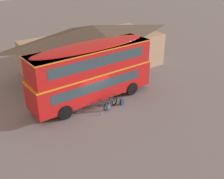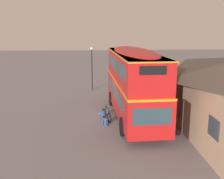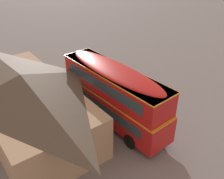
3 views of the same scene
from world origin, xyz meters
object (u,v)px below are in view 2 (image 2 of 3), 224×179
object	(u,v)px
water_bottle_blue_sports	(99,113)
street_lamp	(92,64)
backpack_on_ground	(105,121)
touring_bicycle	(106,115)
double_decker_bus	(133,80)

from	to	relation	value
water_bottle_blue_sports	street_lamp	distance (m)	8.32
backpack_on_ground	water_bottle_blue_sports	size ratio (longest dim) A/B	2.50
touring_bicycle	water_bottle_blue_sports	world-z (taller)	touring_bicycle
water_bottle_blue_sports	street_lamp	bearing A→B (deg)	-176.18
street_lamp	water_bottle_blue_sports	bearing A→B (deg)	3.82
touring_bicycle	street_lamp	world-z (taller)	street_lamp
double_decker_bus	touring_bicycle	xyz separation A→B (m)	(0.42, -1.91, -2.27)
touring_bicycle	backpack_on_ground	xyz separation A→B (m)	(1.06, -0.10, -0.10)
double_decker_bus	street_lamp	distance (m)	9.13
water_bottle_blue_sports	double_decker_bus	bearing A→B (deg)	71.23
double_decker_bus	street_lamp	bearing A→B (deg)	-161.73
double_decker_bus	street_lamp	size ratio (longest dim) A/B	2.39
backpack_on_ground	double_decker_bus	bearing A→B (deg)	126.30
touring_bicycle	street_lamp	bearing A→B (deg)	-174.02
double_decker_bus	backpack_on_ground	xyz separation A→B (m)	(1.48, -2.01, -2.38)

